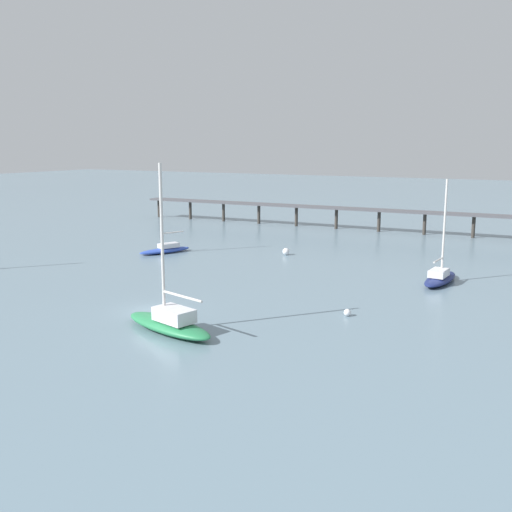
{
  "coord_description": "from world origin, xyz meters",
  "views": [
    {
      "loc": [
        29.0,
        -36.03,
        13.22
      ],
      "look_at": [
        0.0,
        17.94,
        1.5
      ],
      "focal_mm": 41.17,
      "sensor_mm": 36.0,
      "label": 1
    }
  ],
  "objects_px": {
    "mooring_buoy_far": "(286,252)",
    "sailboat_green": "(169,321)",
    "pier": "(477,208)",
    "sailboat_blue": "(165,248)",
    "sailboat_navy": "(440,277)",
    "mooring_buoy_mid": "(347,313)"
  },
  "relations": [
    {
      "from": "sailboat_blue",
      "to": "sailboat_navy",
      "type": "xyz_separation_m",
      "value": [
        33.07,
        -0.37,
        -0.01
      ]
    },
    {
      "from": "mooring_buoy_far",
      "to": "sailboat_green",
      "type": "bearing_deg",
      "value": -80.06
    },
    {
      "from": "sailboat_blue",
      "to": "sailboat_navy",
      "type": "height_order",
      "value": "sailboat_blue"
    },
    {
      "from": "sailboat_blue",
      "to": "mooring_buoy_mid",
      "type": "height_order",
      "value": "sailboat_blue"
    },
    {
      "from": "sailboat_blue",
      "to": "sailboat_navy",
      "type": "bearing_deg",
      "value": -0.65
    },
    {
      "from": "sailboat_green",
      "to": "sailboat_navy",
      "type": "bearing_deg",
      "value": 60.36
    },
    {
      "from": "pier",
      "to": "mooring_buoy_far",
      "type": "bearing_deg",
      "value": -126.67
    },
    {
      "from": "sailboat_green",
      "to": "sailboat_blue",
      "type": "bearing_deg",
      "value": 127.41
    },
    {
      "from": "pier",
      "to": "mooring_buoy_far",
      "type": "distance_m",
      "value": 30.89
    },
    {
      "from": "sailboat_blue",
      "to": "mooring_buoy_mid",
      "type": "xyz_separation_m",
      "value": [
        28.94,
        -15.15,
        -0.37
      ]
    },
    {
      "from": "pier",
      "to": "mooring_buoy_far",
      "type": "xyz_separation_m",
      "value": [
        -18.3,
        -24.58,
        -3.85
      ]
    },
    {
      "from": "mooring_buoy_far",
      "to": "sailboat_blue",
      "type": "bearing_deg",
      "value": -157.04
    },
    {
      "from": "sailboat_navy",
      "to": "mooring_buoy_mid",
      "type": "distance_m",
      "value": 15.35
    },
    {
      "from": "mooring_buoy_mid",
      "to": "mooring_buoy_far",
      "type": "relative_size",
      "value": 0.66
    },
    {
      "from": "pier",
      "to": "sailboat_green",
      "type": "relative_size",
      "value": 6.47
    },
    {
      "from": "sailboat_green",
      "to": "mooring_buoy_mid",
      "type": "height_order",
      "value": "sailboat_green"
    },
    {
      "from": "pier",
      "to": "mooring_buoy_far",
      "type": "relative_size",
      "value": 91.46
    },
    {
      "from": "pier",
      "to": "sailboat_navy",
      "type": "height_order",
      "value": "sailboat_navy"
    },
    {
      "from": "sailboat_navy",
      "to": "mooring_buoy_far",
      "type": "relative_size",
      "value": 11.8
    },
    {
      "from": "mooring_buoy_mid",
      "to": "mooring_buoy_far",
      "type": "height_order",
      "value": "mooring_buoy_far"
    },
    {
      "from": "pier",
      "to": "mooring_buoy_mid",
      "type": "relative_size",
      "value": 138.21
    },
    {
      "from": "sailboat_navy",
      "to": "mooring_buoy_far",
      "type": "height_order",
      "value": "sailboat_navy"
    }
  ]
}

